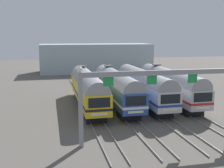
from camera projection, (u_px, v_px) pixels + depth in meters
ground_plane at (130, 104)px, 38.71m from camera, size 160.00×160.00×0.00m
track_bed at (106, 84)px, 55.03m from camera, size 13.30×70.00×0.15m
commuter_train_yellow at (87, 87)px, 36.97m from camera, size 2.88×18.06×5.05m
commuter_train_blue at (116, 86)px, 37.82m from camera, size 2.88×18.06×5.05m
commuter_train_silver at (143, 85)px, 38.67m from camera, size 2.88×18.06×4.77m
commuter_train_stainless at (169, 84)px, 39.53m from camera, size 2.88×18.06×5.05m
catenary_gantry at (172, 85)px, 24.86m from camera, size 17.04×0.44×6.97m
maintenance_building at (96, 58)px, 73.74m from camera, size 28.96×10.00×7.38m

